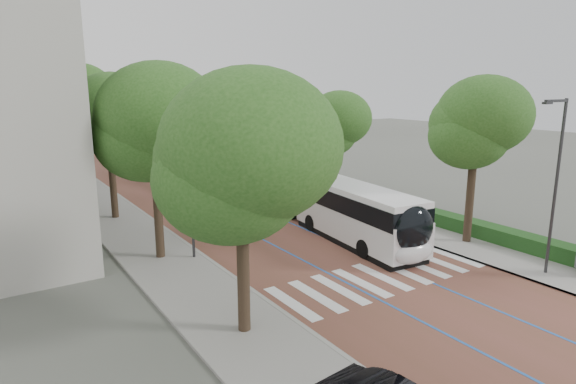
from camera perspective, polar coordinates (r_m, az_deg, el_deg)
name	(u,v)px	position (r m, az deg, el deg)	size (l,w,h in m)	color
ground	(394,285)	(22.18, 12.47, -10.76)	(160.00, 160.00, 0.00)	#51544C
road	(134,164)	(56.68, -17.79, 3.15)	(11.00, 140.00, 0.02)	brown
sidewalk_left	(61,170)	(55.18, -25.29, 2.36)	(4.00, 140.00, 0.12)	gray
sidewalk_right	(197,158)	(59.08, -10.78, 3.94)	(4.00, 140.00, 0.12)	gray
kerb_left	(81,168)	(55.47, -23.35, 2.58)	(0.20, 140.00, 0.14)	gray
kerb_right	(182,160)	(58.39, -12.50, 3.76)	(0.20, 140.00, 0.14)	gray
zebra_crossing	(381,277)	(22.95, 11.02, -9.82)	(10.55, 3.60, 0.01)	silver
lane_line_left	(119,165)	(56.28, -19.35, 2.99)	(0.12, 126.00, 0.01)	#225BAE
lane_line_right	(148,163)	(57.12, -16.25, 3.33)	(0.12, 126.00, 0.01)	#225BAE
hedge	(515,239)	(28.92, 25.29, -5.06)	(1.20, 14.00, 0.80)	#1C4518
streetlight_near	(555,174)	(24.44, 29.11, 1.90)	(1.82, 0.20, 8.00)	#303032
streetlight_far	(267,131)	(42.10, -2.56, 7.28)	(1.82, 0.20, 8.00)	#303032
lamp_post_left	(191,180)	(24.12, -11.46, 1.43)	(0.14, 0.14, 8.00)	#303032
trees_left	(88,113)	(38.54, -22.58, 8.69)	(6.11, 60.78, 9.84)	black
trees_right	(258,115)	(45.50, -3.62, 9.10)	(5.87, 47.43, 8.64)	black
lead_bus	(321,200)	(30.16, 3.91, -0.98)	(4.30, 18.55, 3.20)	black
bus_queued_0	(202,166)	(43.59, -10.18, 3.04)	(3.04, 12.49, 3.20)	silver
bus_queued_1	(156,150)	(55.74, -15.37, 4.83)	(2.64, 12.42, 3.20)	silver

